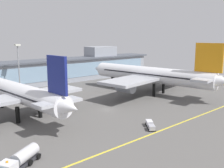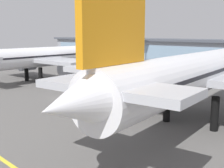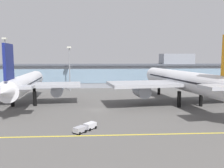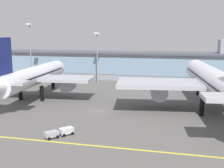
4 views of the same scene
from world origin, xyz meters
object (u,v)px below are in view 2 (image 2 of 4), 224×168
at_px(apron_light_mast_west, 138,34).
at_px(airliner_near_left, 41,57).
at_px(airliner_near_right, 200,73).
at_px(apron_light_mast_centre, 79,29).

bearing_deg(apron_light_mast_west, airliner_near_left, -109.92).
relative_size(airliner_near_left, airliner_near_right, 0.78).
height_order(airliner_near_right, apron_light_mast_west, airliner_near_right).
height_order(airliner_near_left, airliner_near_right, airliner_near_right).
bearing_deg(airliner_near_left, apron_light_mast_centre, 26.01).
relative_size(airliner_near_right, apron_light_mast_west, 3.15).
xyz_separation_m(apron_light_mast_west, apron_light_mast_centre, (-26.08, -3.29, 1.93)).
xyz_separation_m(airliner_near_left, airliner_near_right, (50.37, -3.15, 0.73)).
bearing_deg(apron_light_mast_centre, airliner_near_left, -59.28).
height_order(airliner_near_left, apron_light_mast_centre, apron_light_mast_centre).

